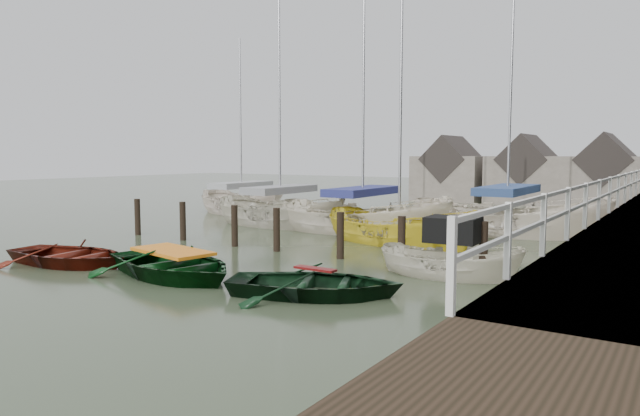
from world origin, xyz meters
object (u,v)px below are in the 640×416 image
Objects in this scene: motorboat at (450,272)px; sailboat_a at (280,224)px; rowboat_red at (71,265)px; sailboat_d at (506,233)px; sailboat_b at (363,231)px; rowboat_green at (173,277)px; sailboat_c at (399,243)px; sailboat_e at (242,213)px; rowboat_dkgreen at (315,296)px.

motorboat is 0.34× the size of sailboat_a.
rowboat_red is 1.05× the size of motorboat.
sailboat_a is 0.92× the size of sailboat_d.
sailboat_a is at bearing 100.19° from sailboat_d.
sailboat_b reaches higher than sailboat_d.
motorboat is at bearing -45.80° from rowboat_green.
sailboat_b is at bearing 68.40° from sailboat_c.
rowboat_green is 7.04m from motorboat.
rowboat_green is at bearing 152.19° from sailboat_d.
sailboat_d is 13.66m from sailboat_e.
rowboat_green is 8.57m from sailboat_c.
sailboat_e is at bearing 45.25° from rowboat_green.
sailboat_a is (-4.15, 9.87, 0.06)m from rowboat_green.
sailboat_a is at bearing 33.16° from rowboat_green.
motorboat is at bearing -102.47° from sailboat_e.
sailboat_d is at bearing -16.32° from sailboat_c.
sailboat_c reaches higher than rowboat_dkgreen.
rowboat_green is 0.40× the size of sailboat_a.
sailboat_a reaches higher than sailboat_c.
sailboat_e is (-5.12, 13.07, 0.06)m from rowboat_red.
sailboat_b reaches higher than rowboat_green.
rowboat_dkgreen is 0.35× the size of sailboat_a.
rowboat_green is at bearing -90.71° from rowboat_red.
rowboat_green is 15.37m from sailboat_e.
motorboat is 5.56m from sailboat_c.
motorboat is 11.63m from sailboat_a.
sailboat_b reaches higher than motorboat.
sailboat_b is 1.25× the size of sailboat_c.
sailboat_b is at bearing 10.83° from rowboat_green.
sailboat_d reaches higher than rowboat_red.
sailboat_b is (4.07, 0.09, 0.00)m from sailboat_a.
sailboat_a is 1.09× the size of sailboat_e.
sailboat_d is (4.95, 2.64, -0.00)m from sailboat_b.
sailboat_c is 1.01× the size of sailboat_e.
rowboat_green is at bearing -152.98° from sailboat_a.
rowboat_green is 10.70m from sailboat_a.
motorboat is 0.29× the size of sailboat_b.
rowboat_red is 15.61m from sailboat_d.
sailboat_b is at bearing 111.37° from sailboat_d.
rowboat_red is 1.03× the size of rowboat_dkgreen.
rowboat_red is at bearing 72.67° from rowboat_dkgreen.
rowboat_red is 0.33× the size of sailboat_d.
sailboat_d is 1.18× the size of sailboat_e.
sailboat_d reaches higher than sailboat_a.
rowboat_dkgreen is at bearing -91.48° from rowboat_red.
sailboat_e is (-14.63, 8.69, -0.06)m from motorboat.
sailboat_d is at bearing -27.48° from rowboat_dkgreen.
sailboat_d is (0.79, 12.19, 0.06)m from rowboat_dkgreen.
rowboat_red is 0.36× the size of sailboat_a.
sailboat_a reaches higher than rowboat_dkgreen.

